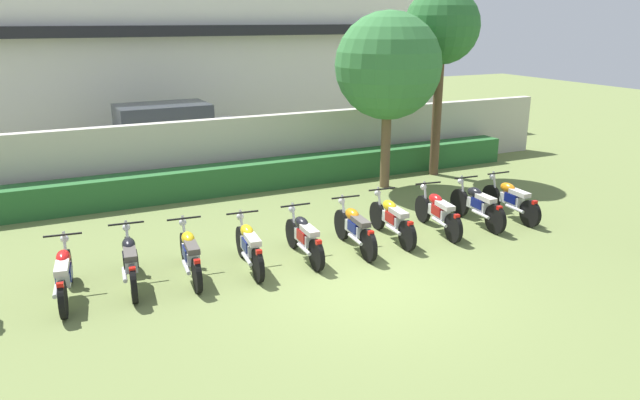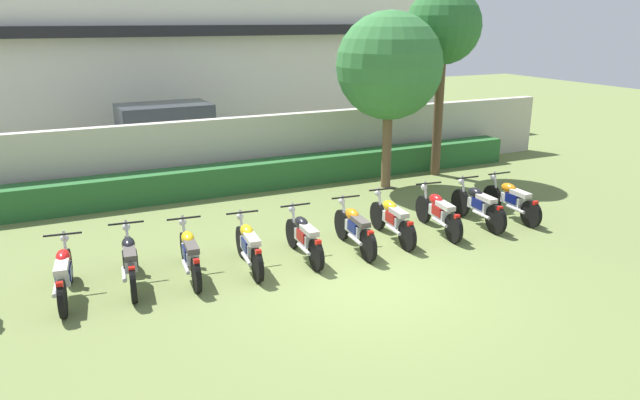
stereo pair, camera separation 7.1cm
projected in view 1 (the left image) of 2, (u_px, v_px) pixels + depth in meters
name	position (u px, v px, depth m)	size (l,w,h in m)	color
ground	(367.00, 283.00, 10.31)	(60.00, 60.00, 0.00)	olive
building	(161.00, 35.00, 23.09)	(21.71, 6.50, 7.47)	white
compound_wall	(236.00, 151.00, 16.18)	(20.63, 0.30, 1.83)	#BCB7A8
hedge_row	(245.00, 177.00, 15.74)	(16.50, 0.70, 0.74)	#28602D
parked_car	(169.00, 135.00, 18.27)	(4.55, 2.17, 1.89)	silver
tree_near_inspector	(388.00, 66.00, 15.25)	(2.74, 2.74, 4.58)	brown
tree_far_side	(442.00, 28.00, 16.27)	(2.07, 2.07, 5.20)	brown
motorcycle_in_row_0	(64.00, 274.00, 9.60)	(0.60, 1.92, 0.95)	black
motorcycle_in_row_1	(130.00, 260.00, 10.10)	(0.60, 1.96, 0.98)	black
motorcycle_in_row_2	(190.00, 253.00, 10.44)	(0.60, 1.89, 0.95)	black
motorcycle_in_row_3	(249.00, 246.00, 10.79)	(0.60, 1.80, 0.96)	black
motorcycle_in_row_4	(304.00, 236.00, 11.24)	(0.60, 1.81, 0.95)	black
motorcycle_in_row_5	(355.00, 228.00, 11.68)	(0.60, 1.88, 0.97)	black
motorcycle_in_row_6	(392.00, 218.00, 12.23)	(0.60, 1.93, 0.96)	black
motorcycle_in_row_7	(438.00, 212.00, 12.67)	(0.60, 1.93, 0.96)	black
motorcycle_in_row_8	(477.00, 204.00, 13.12)	(0.60, 1.92, 0.97)	black
motorcycle_in_row_9	(511.00, 199.00, 13.54)	(0.60, 1.92, 0.96)	black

